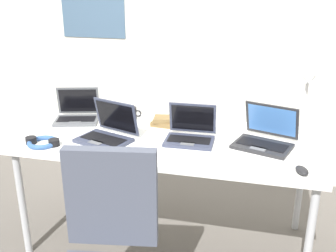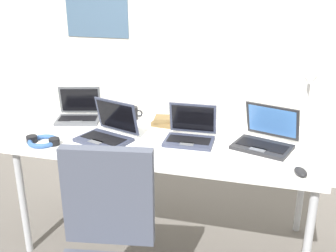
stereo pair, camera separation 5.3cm
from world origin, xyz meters
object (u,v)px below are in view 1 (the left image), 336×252
Objects in this scene: cell_phone at (141,156)px; headphones at (43,142)px; desk_lamp at (305,104)px; laptop_back_right at (77,114)px; laptop_front_left at (107,133)px; coffee_mug at (131,114)px; computer_mouse at (302,170)px; laptop_back_left at (190,134)px; laptop_mid_desk at (265,138)px; book_stack at (166,121)px.

headphones is at bearing -165.87° from cell_phone.
desk_lamp reaches higher than laptop_back_right.
desk_lamp is 1.49m from laptop_back_right.
desk_lamp reaches higher than laptop_front_left.
desk_lamp is at bearing 18.60° from laptop_front_left.
coffee_mug is at bearing 15.59° from laptop_back_right.
laptop_front_left reaches higher than computer_mouse.
headphones reaches higher than cell_phone.
laptop_back_left is 1.37× the size of headphones.
coffee_mug is (-0.25, 0.57, 0.04)m from cell_phone.
laptop_front_left is 3.89× the size of computer_mouse.
laptop_front_left is (-1.15, -0.39, -0.15)m from desk_lamp.
laptop_mid_desk is at bearing -6.25° from laptop_back_right.
desk_lamp is 0.60m from computer_mouse.
cell_phone is (0.60, -0.47, -0.04)m from laptop_back_right.
desk_lamp is 1.18× the size of laptop_back_right.
desk_lamp is at bearing 0.39° from coffee_mug.
computer_mouse is 1.46m from headphones.
laptop_front_left is 1.75× the size of headphones.
laptop_back_right reaches higher than cell_phone.
cell_phone is 0.52m from book_stack.
headphones is (-0.35, -0.16, -0.03)m from laptop_front_left.
book_stack is (0.61, 0.05, -0.02)m from laptop_back_right.
computer_mouse is at bearing -31.41° from book_stack.
computer_mouse is 0.48× the size of book_stack.
cell_phone is at bearing -126.29° from laptop_back_left.
book_stack is (0.63, 0.48, 0.01)m from headphones.
coffee_mug is at bearing 130.38° from cell_phone.
book_stack is at bearing 49.16° from laptop_front_left.
coffee_mug is (0.02, 0.38, -0.00)m from laptop_front_left.
laptop_front_left is 0.38m from coffee_mug.
laptop_back_left reaches higher than cell_phone.
laptop_back_right reaches higher than headphones.
laptop_front_left reaches higher than headphones.
cell_phone is at bearing -38.00° from laptop_back_right.
laptop_back_left is 0.75× the size of laptop_mid_desk.
laptop_front_left is at bearing 149.54° from computer_mouse.
headphones is at bearing 157.91° from computer_mouse.
laptop_back_right is at bearing -175.86° from desk_lamp.
desk_lamp reaches higher than headphones.
laptop_back_left is 1.47× the size of book_stack.
coffee_mug is (0.36, 0.10, 0.00)m from laptop_back_right.
desk_lamp is 2.94× the size of cell_phone.
laptop_front_left is (-0.93, -0.14, -0.00)m from laptop_mid_desk.
cell_phone is (-0.88, -0.58, -0.19)m from desk_lamp.
laptop_back_right is at bearing -164.41° from coffee_mug.
cell_phone is (-0.66, -0.33, -0.04)m from laptop_mid_desk.
laptop_back_right is 0.62m from book_stack.
computer_mouse is 0.45× the size of headphones.
book_stack is at bearing 164.00° from laptop_mid_desk.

